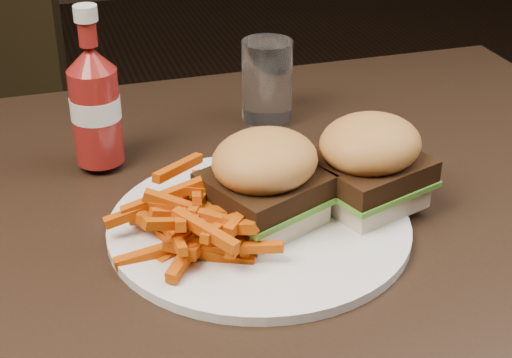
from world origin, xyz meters
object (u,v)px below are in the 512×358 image
object	(u,v)px
dining_table	(139,265)
tumbler	(267,80)
chair_far	(7,149)
plate	(259,226)
ketchup_bottle	(96,116)

from	to	relation	value
dining_table	tumbler	size ratio (longest dim) A/B	12.60
tumbler	dining_table	bearing A→B (deg)	-130.90
chair_far	tumbler	size ratio (longest dim) A/B	4.88
plate	ketchup_bottle	bearing A→B (deg)	126.00
plate	dining_table	bearing A→B (deg)	177.58
dining_table	chair_far	distance (m)	0.98
ketchup_bottle	chair_far	bearing A→B (deg)	99.67
dining_table	ketchup_bottle	size ratio (longest dim) A/B	11.57
dining_table	plate	distance (m)	0.12
dining_table	chair_far	bearing A→B (deg)	98.60
dining_table	plate	xyz separation A→B (m)	(0.12, -0.00, 0.03)
chair_far	tumbler	world-z (taller)	tumbler
chair_far	plate	xyz separation A→B (m)	(0.25, -0.93, 0.33)
plate	ketchup_bottle	distance (m)	0.22
chair_far	tumbler	xyz separation A→B (m)	(0.34, -0.69, 0.38)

